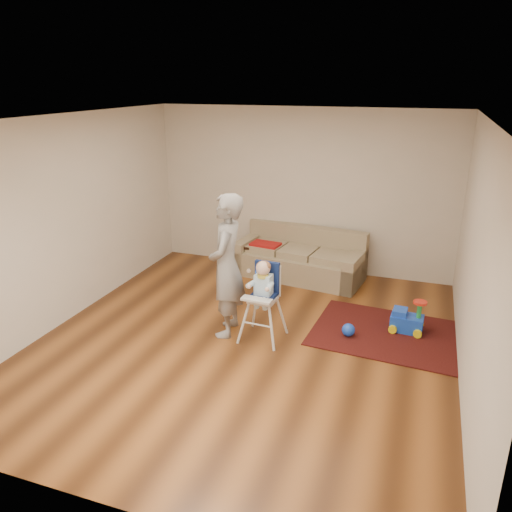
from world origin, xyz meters
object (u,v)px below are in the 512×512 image
(sofa, at_px, (299,254))
(adult, at_px, (227,266))
(ride_on_toy, at_px, (408,315))
(side_table, at_px, (252,257))
(high_chair, at_px, (263,302))
(toy_ball, at_px, (348,330))

(sofa, bearing_deg, adult, -92.32)
(ride_on_toy, bearing_deg, adult, -157.41)
(side_table, distance_m, high_chair, 2.38)
(adult, bearing_deg, toy_ball, 94.50)
(side_table, xyz_separation_m, ride_on_toy, (2.63, -1.41, -0.01))
(side_table, height_order, ride_on_toy, side_table)
(sofa, bearing_deg, high_chair, -79.54)
(toy_ball, bearing_deg, side_table, 137.27)
(ride_on_toy, relative_size, toy_ball, 2.66)
(side_table, height_order, toy_ball, side_table)
(ride_on_toy, bearing_deg, toy_ball, -147.08)
(toy_ball, bearing_deg, ride_on_toy, 29.50)
(adult, bearing_deg, sofa, 160.35)
(toy_ball, height_order, adult, adult)
(side_table, xyz_separation_m, adult, (0.44, -2.17, 0.67))
(side_table, distance_m, adult, 2.31)
(sofa, height_order, high_chair, high_chair)
(toy_ball, bearing_deg, adult, -166.09)
(toy_ball, height_order, high_chair, high_chair)
(sofa, relative_size, adult, 1.18)
(sofa, height_order, adult, adult)
(toy_ball, xyz_separation_m, adult, (-1.50, -0.37, 0.82))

